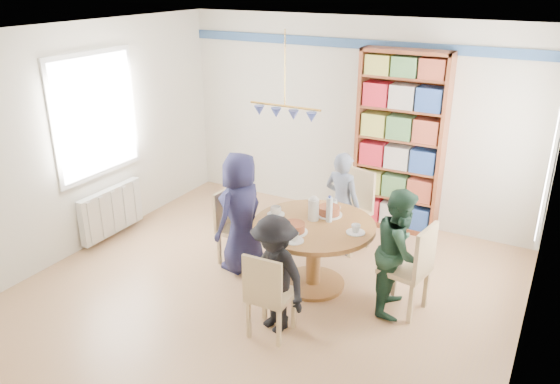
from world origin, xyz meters
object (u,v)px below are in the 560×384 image
Objects in this scene: radiator at (112,211)px; person_left at (241,212)px; chair_far at (353,206)px; person_near at (275,274)px; person_right at (400,251)px; chair_left at (232,223)px; person_far at (342,203)px; chair_right at (413,265)px; chair_near at (268,292)px; bookshelf at (400,144)px; dining_table at (314,240)px.

person_left reaches higher than radiator.
person_near is at bearing -90.22° from chair_far.
radiator is at bearing 84.83° from person_right.
person_far reaches higher than chair_left.
chair_right is 0.98× the size of chair_far.
chair_near is 3.01m from bookshelf.
dining_table reaches higher than radiator.
person_near reaches higher than chair_far.
person_far is at bearing 111.90° from person_near.
dining_table is 0.93m from person_right.
bookshelf reaches higher than radiator.
person_left reaches higher than person_right.
person_far reaches higher than dining_table.
person_left reaches higher than chair_left.
person_far is at bearing 20.55° from radiator.
person_left is at bearing -122.08° from bookshelf.
person_left is (0.18, -0.08, 0.21)m from chair_left.
person_near is at bearing -140.08° from chair_right.
dining_table is 0.91m from person_left.
chair_right is 1.10× the size of chair_near.
person_near is (0.91, -0.84, -0.11)m from person_left.
person_far is 0.54× the size of bookshelf.
chair_far is 1.96m from person_near.
dining_table is 0.93× the size of person_left.
person_far is at bearing 142.23° from chair_right.
person_far is at bearing 38.92° from chair_left.
chair_right reaches higher than dining_table.
person_left is at bearing -178.61° from chair_right.
chair_left is 2.15m from chair_right.
chair_far is at bearing 148.35° from person_left.
chair_near is (-1.05, -1.04, -0.05)m from chair_right.
person_near reaches higher than chair_left.
person_near is at bearing 54.93° from person_left.
chair_left is 0.70× the size of person_far.
chair_far is 0.76× the size of person_right.
person_right is (-0.14, 0.00, 0.12)m from chair_right.
bookshelf reaches higher than chair_near.
person_right is at bearing 64.13° from person_near.
chair_left is at bearing -126.95° from bookshelf.
radiator is at bearing -156.38° from chair_far.
person_right reaches higher than person_near.
chair_left is 0.29m from person_left.
chair_far is (-1.05, 1.07, 0.01)m from chair_right.
chair_near is at bearing -64.85° from person_near.
chair_left is at bearing 135.50° from chair_near.
bookshelf is at bearing 80.74° from dining_table.
chair_near is 1.92m from person_far.
dining_table is 0.88m from person_near.
chair_near is at bearing -95.57° from bookshelf.
chair_far is (2.82, 1.23, 0.20)m from radiator.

